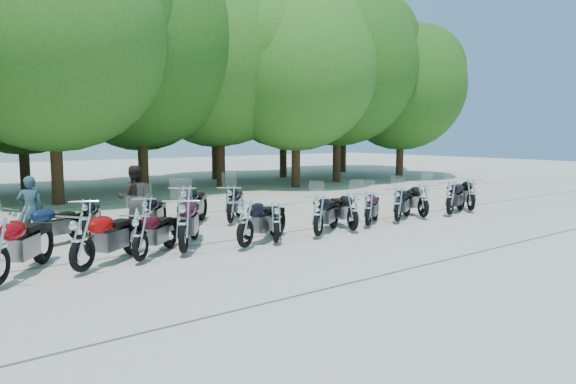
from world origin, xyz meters
TOP-DOWN VIEW (x-y plane):
  - ground at (0.00, 0.00)m, footprint 90.00×90.00m
  - tree_3 at (-3.57, 11.24)m, footprint 8.70×8.70m
  - tree_4 at (0.54, 13.09)m, footprint 9.13×9.13m
  - tree_5 at (4.61, 13.20)m, footprint 9.04×9.04m
  - tree_6 at (7.55, 10.82)m, footprint 8.00×8.00m
  - tree_7 at (11.20, 11.78)m, footprint 8.79×8.79m
  - tree_8 at (15.83, 11.20)m, footprint 7.53×7.53m
  - tree_11 at (-3.76, 16.43)m, footprint 7.56×7.56m
  - tree_12 at (1.80, 16.47)m, footprint 7.88×7.88m
  - tree_13 at (6.69, 17.47)m, footprint 8.31×8.31m
  - tree_14 at (10.68, 16.09)m, footprint 8.02×8.02m
  - tree_15 at (16.61, 17.02)m, footprint 9.67×9.67m
  - motorcycle_1 at (-5.67, 0.42)m, footprint 2.33×1.98m
  - motorcycle_2 at (-4.49, 0.57)m, footprint 1.99×1.93m
  - motorcycle_3 at (-3.48, 0.66)m, footprint 2.08×2.57m
  - motorcycle_4 at (-2.11, 0.33)m, footprint 2.39×1.73m
  - motorcycle_5 at (-1.21, 0.38)m, footprint 1.59×2.05m
  - motorcycle_6 at (0.09, 0.33)m, footprint 2.22×1.80m
  - motorcycle_7 at (1.33, 0.37)m, footprint 1.42×2.26m
  - motorcycle_8 at (2.16, 0.59)m, footprint 2.04×1.72m
  - motorcycle_9 at (3.41, 0.60)m, footprint 2.18×1.63m
  - motorcycle_10 at (4.62, 0.62)m, footprint 1.56×2.29m
  - motorcycle_11 at (5.76, 0.44)m, footprint 2.36×1.51m
  - motorcycle_12 at (7.06, 0.54)m, footprint 2.05×2.19m
  - motorcycle_13 at (-6.20, 3.16)m, footprint 2.19×1.39m
  - motorcycle_14 at (-4.80, 3.23)m, footprint 1.53×2.28m
  - motorcycle_15 at (-3.23, 3.33)m, footprint 1.75×2.03m
  - motorcycle_16 at (-2.13, 3.35)m, footprint 2.23×2.37m
  - motorcycle_17 at (-0.70, 3.35)m, footprint 2.04×2.24m
  - rider_0 at (-5.82, 4.25)m, footprint 0.69×0.56m
  - rider_1 at (-3.20, 4.32)m, footprint 1.06×0.95m

SIDE VIEW (x-z plane):
  - ground at x=0.00m, z-range 0.00..0.00m
  - motorcycle_5 at x=-1.21m, z-range 0.00..1.15m
  - motorcycle_8 at x=2.16m, z-range 0.00..1.17m
  - motorcycle_15 at x=-3.23m, z-range 0.00..1.17m
  - motorcycle_13 at x=-6.20m, z-range 0.00..1.19m
  - motorcycle_2 at x=-4.49m, z-range 0.00..1.20m
  - motorcycle_9 at x=3.41m, z-range 0.00..1.21m
  - motorcycle_7 at x=1.33m, z-range 0.00..1.23m
  - motorcycle_14 at x=-4.80m, z-range 0.00..1.24m
  - motorcycle_10 at x=4.62m, z-range 0.00..1.25m
  - motorcycle_6 at x=0.09m, z-range 0.00..1.26m
  - motorcycle_11 at x=5.76m, z-range 0.00..1.29m
  - motorcycle_12 at x=7.06m, z-range 0.00..1.30m
  - motorcycle_17 at x=-0.70m, z-range 0.00..1.32m
  - motorcycle_4 at x=-2.11m, z-range 0.00..1.32m
  - motorcycle_1 at x=-5.67m, z-range 0.00..1.34m
  - motorcycle_16 at x=-2.13m, z-range 0.00..1.41m
  - motorcycle_3 at x=-3.48m, z-range 0.00..1.45m
  - rider_0 at x=-5.82m, z-range 0.00..1.65m
  - rider_1 at x=-3.20m, z-range 0.00..1.80m
  - tree_8 at x=15.83m, z-range 0.85..10.10m
  - tree_11 at x=-3.76m, z-range 0.85..10.14m
  - tree_12 at x=1.80m, z-range 0.89..10.56m
  - tree_6 at x=7.55m, z-range 0.90..10.72m
  - tree_14 at x=10.68m, z-range 0.91..10.75m
  - tree_13 at x=6.69m, z-range 0.94..11.14m
  - tree_3 at x=-3.57m, z-range 0.98..11.66m
  - tree_7 at x=11.20m, z-range 0.99..11.79m
  - tree_5 at x=4.61m, z-range 1.02..12.12m
  - tree_4 at x=0.54m, z-range 1.03..12.24m
  - tree_15 at x=16.61m, z-range 1.09..12.96m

